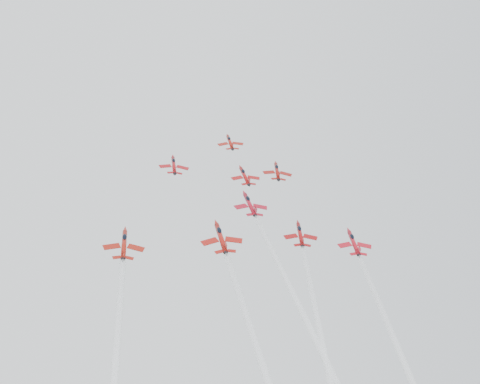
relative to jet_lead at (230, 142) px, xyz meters
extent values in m
cylinder|color=maroon|center=(0.00, -0.25, -0.29)|extent=(1.00, 7.60, 6.57)
cone|color=maroon|center=(0.00, 4.00, 3.25)|extent=(1.00, 2.17, 2.04)
cone|color=black|center=(0.00, -4.14, -3.54)|extent=(1.00, 1.47, 1.46)
ellipsoid|color=black|center=(0.00, 1.07, 1.40)|extent=(0.91, 2.05, 1.90)
cube|color=maroon|center=(-2.45, -0.77, -0.79)|extent=(3.68, 2.31, 1.11)
cube|color=maroon|center=(2.45, -0.77, -0.79)|extent=(3.68, 2.31, 1.11)
cube|color=maroon|center=(0.00, -4.01, -2.01)|extent=(0.11, 2.41, 2.44)
cube|color=maroon|center=(-1.27, -3.45, -2.96)|extent=(1.77, 1.14, 0.64)
cube|color=maroon|center=(1.27, -3.45, -2.96)|extent=(1.77, 1.14, 0.64)
cylinder|color=#A10F14|center=(-18.83, -12.65, -10.63)|extent=(1.03, 7.84, 6.78)
cone|color=#A10F14|center=(-18.83, -8.27, -6.97)|extent=(1.03, 2.24, 2.11)
cone|color=black|center=(-18.83, -16.67, -13.98)|extent=(1.03, 1.52, 1.51)
ellipsoid|color=black|center=(-18.83, -11.29, -8.89)|extent=(0.94, 2.12, 1.96)
cube|color=#A10F14|center=(-21.36, -13.19, -11.14)|extent=(3.80, 2.38, 1.15)
cube|color=#A10F14|center=(-16.31, -13.19, -11.14)|extent=(3.80, 2.38, 1.15)
cube|color=#A10F14|center=(-18.83, -16.53, -12.40)|extent=(0.11, 2.49, 2.51)
cube|color=#A10F14|center=(-20.14, -15.95, -13.38)|extent=(1.82, 1.18, 0.66)
cube|color=#A10F14|center=(-17.52, -15.95, -13.38)|extent=(1.82, 1.18, 0.66)
cylinder|color=#A20F0F|center=(1.49, -16.46, -13.81)|extent=(1.01, 7.74, 6.69)
cone|color=#A20F0F|center=(1.49, -12.14, -10.20)|extent=(1.01, 2.21, 2.08)
cone|color=black|center=(1.49, -20.43, -17.12)|extent=(1.01, 1.50, 1.49)
ellipsoid|color=black|center=(1.49, -15.13, -12.09)|extent=(0.92, 2.09, 1.94)
cube|color=#A20F0F|center=(-1.00, -17.00, -14.32)|extent=(3.75, 2.35, 1.13)
cube|color=#A20F0F|center=(3.98, -17.00, -14.32)|extent=(3.75, 2.35, 1.13)
cube|color=#A20F0F|center=(1.49, -20.29, -15.56)|extent=(0.11, 2.46, 2.48)
cube|color=#A20F0F|center=(0.20, -19.72, -16.53)|extent=(1.80, 1.16, 0.65)
cube|color=#A20F0F|center=(2.78, -19.72, -16.53)|extent=(1.80, 1.16, 0.65)
cylinder|color=maroon|center=(11.92, -13.91, -11.67)|extent=(1.04, 7.89, 6.82)
cone|color=maroon|center=(11.92, -9.49, -8.00)|extent=(1.04, 2.25, 2.12)
cone|color=black|center=(11.92, -17.95, -15.05)|extent=(1.04, 1.53, 1.52)
ellipsoid|color=black|center=(11.92, -12.54, -9.93)|extent=(0.94, 2.13, 1.98)
cube|color=maroon|center=(9.37, -14.45, -12.19)|extent=(3.82, 2.40, 1.16)
cube|color=maroon|center=(14.46, -14.45, -12.19)|extent=(3.82, 2.40, 1.16)
cube|color=maroon|center=(11.92, -17.81, -13.46)|extent=(0.11, 2.51, 2.53)
cube|color=maroon|center=(10.60, -17.23, -14.45)|extent=(1.84, 1.18, 0.66)
cube|color=maroon|center=(13.23, -17.23, -14.45)|extent=(1.84, 1.18, 0.66)
cylinder|color=#A30F20|center=(0.51, -27.89, -23.33)|extent=(1.10, 8.35, 7.22)
cone|color=#A30F20|center=(0.51, -23.22, -19.44)|extent=(1.10, 2.38, 2.24)
cone|color=black|center=(0.51, -32.17, -26.90)|extent=(1.10, 1.62, 1.61)
ellipsoid|color=black|center=(0.51, -26.45, -21.48)|extent=(1.00, 2.26, 2.09)
cube|color=#A30F20|center=(-2.17, -28.47, -23.88)|extent=(4.04, 2.54, 1.22)
cube|color=#A30F20|center=(3.20, -28.47, -23.88)|extent=(4.04, 2.54, 1.22)
cube|color=#A30F20|center=(0.51, -32.02, -25.22)|extent=(0.12, 2.65, 2.68)
cube|color=#A30F20|center=(-0.88, -31.41, -26.26)|extent=(1.94, 1.25, 0.70)
cube|color=#A30F20|center=(1.91, -31.41, -26.26)|extent=(1.94, 1.25, 0.70)
cylinder|color=white|center=(0.51, -66.89, -55.84)|extent=(1.39, 69.72, 58.44)
cylinder|color=#9A190E|center=(-31.83, -41.39, -34.58)|extent=(1.10, 8.38, 7.25)
cone|color=#9A190E|center=(-31.83, -36.70, -30.68)|extent=(1.10, 2.39, 2.25)
cone|color=black|center=(-31.83, -45.69, -38.16)|extent=(1.10, 1.63, 1.61)
ellipsoid|color=black|center=(-31.83, -39.94, -32.72)|extent=(1.00, 2.27, 2.10)
cube|color=#9A190E|center=(-34.53, -41.97, -35.13)|extent=(4.06, 2.55, 1.23)
cube|color=#9A190E|center=(-29.13, -41.97, -35.13)|extent=(4.06, 2.55, 1.23)
cube|color=#9A190E|center=(-31.83, -45.53, -36.48)|extent=(0.12, 2.66, 2.69)
cube|color=#9A190E|center=(-33.23, -44.92, -37.52)|extent=(1.95, 1.26, 0.70)
cube|color=#9A190E|center=(-30.43, -44.92, -37.52)|extent=(1.95, 1.26, 0.70)
cylinder|color=#A3160F|center=(-9.05, -39.28, -32.83)|extent=(1.20, 9.12, 7.89)
cone|color=#A3160F|center=(-9.05, -34.18, -28.58)|extent=(1.20, 2.61, 2.45)
cone|color=black|center=(-9.05, -43.96, -36.73)|extent=(1.20, 1.77, 1.76)
ellipsoid|color=black|center=(-9.05, -37.71, -30.81)|extent=(1.09, 2.47, 2.28)
cube|color=#A3160F|center=(-11.99, -39.92, -33.43)|extent=(4.42, 2.77, 1.34)
cube|color=#A3160F|center=(-6.11, -39.92, -33.43)|extent=(4.42, 2.77, 1.34)
cube|color=#A3160F|center=(-9.05, -43.80, -34.89)|extent=(0.13, 2.90, 2.93)
cube|color=#A3160F|center=(-10.57, -43.13, -36.03)|extent=(2.12, 1.37, 0.76)
cube|color=#A3160F|center=(-7.53, -43.13, -36.03)|extent=(2.12, 1.37, 0.76)
cylinder|color=maroon|center=(11.25, -37.97, -31.73)|extent=(1.00, 7.62, 6.58)
cone|color=maroon|center=(11.25, -33.71, -28.18)|extent=(1.00, 2.17, 2.05)
cone|color=black|center=(11.25, -41.87, -34.99)|extent=(1.00, 1.48, 1.47)
ellipsoid|color=black|center=(11.25, -36.65, -30.04)|extent=(0.91, 2.06, 1.91)
cube|color=maroon|center=(8.80, -38.49, -32.23)|extent=(3.69, 2.32, 1.12)
cube|color=maroon|center=(13.70, -38.49, -32.23)|extent=(3.69, 2.32, 1.12)
cube|color=maroon|center=(11.25, -41.73, -33.45)|extent=(0.11, 2.42, 2.44)
cube|color=maroon|center=(9.98, -41.18, -34.41)|extent=(1.77, 1.14, 0.64)
cube|color=maroon|center=(12.52, -41.18, -34.41)|extent=(1.77, 1.14, 0.64)
cylinder|color=#B3111E|center=(24.41, -40.48, -33.82)|extent=(1.02, 7.78, 6.72)
cone|color=#B3111E|center=(24.41, -36.13, -30.20)|extent=(1.02, 2.22, 2.09)
cone|color=black|center=(24.41, -44.47, -37.15)|extent=(1.02, 1.51, 1.50)
ellipsoid|color=black|center=(24.41, -39.14, -32.10)|extent=(0.93, 2.10, 1.95)
cube|color=#B3111E|center=(21.90, -41.02, -34.33)|extent=(3.77, 2.37, 1.14)
cube|color=#B3111E|center=(26.91, -41.02, -34.33)|extent=(3.77, 2.37, 1.14)
cube|color=#B3111E|center=(24.41, -44.33, -35.58)|extent=(0.11, 2.47, 2.49)
cube|color=#B3111E|center=(23.11, -43.76, -36.56)|extent=(1.81, 1.17, 0.65)
cube|color=#B3111E|center=(25.71, -43.76, -36.56)|extent=(1.81, 1.17, 0.65)
camera|label=1|loc=(-29.40, -166.59, -38.29)|focal=40.00mm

